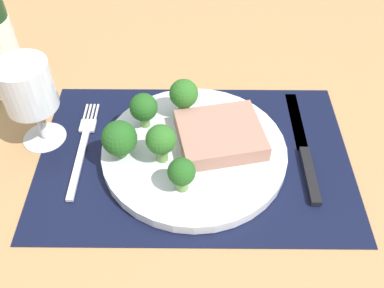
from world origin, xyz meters
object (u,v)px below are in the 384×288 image
at_px(steak, 222,135).
at_px(fork, 84,146).
at_px(plate, 196,152).
at_px(wine_glass, 30,91).
at_px(knife, 306,152).

xyz_separation_m(steak, fork, (-0.20, -0.00, -0.03)).
bearing_deg(plate, wine_glass, 171.08).
relative_size(knife, wine_glass, 1.67).
xyz_separation_m(plate, steak, (0.04, 0.01, 0.02)).
xyz_separation_m(steak, wine_glass, (-0.27, 0.02, 0.06)).
bearing_deg(knife, fork, -178.48).
relative_size(plate, knife, 1.16).
xyz_separation_m(fork, wine_glass, (-0.06, 0.02, 0.09)).
bearing_deg(steak, wine_glass, 175.40).
xyz_separation_m(plate, wine_glass, (-0.23, 0.04, 0.08)).
bearing_deg(steak, plate, -158.79).
height_order(fork, knife, knife).
bearing_deg(fork, wine_glass, 161.54).
distance_m(plate, fork, 0.17).
bearing_deg(wine_glass, fork, -19.13).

